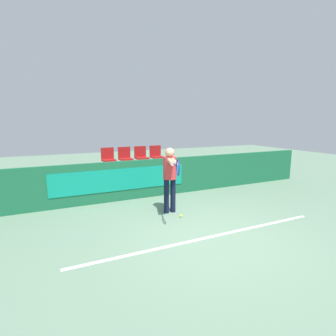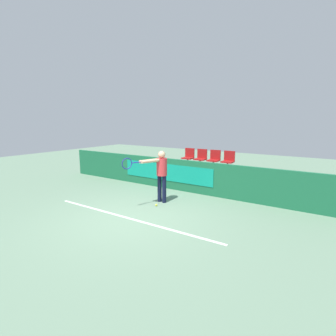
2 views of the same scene
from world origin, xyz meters
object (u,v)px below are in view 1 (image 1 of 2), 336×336
stadium_chair_2 (151,171)px  stadium_chair_3 (167,169)px  stadium_chair_1 (134,172)px  stadium_chair_6 (141,155)px  stadium_chair_7 (156,155)px  tennis_ball (181,216)px  stadium_chair_4 (108,157)px  stadium_chair_5 (125,156)px  stadium_chair_0 (116,174)px  tennis_player (170,173)px

stadium_chair_2 → stadium_chair_3: same height
stadium_chair_1 → stadium_chair_6: stadium_chair_6 is taller
stadium_chair_7 → tennis_ball: 3.78m
stadium_chair_4 → stadium_chair_6: same height
stadium_chair_4 → stadium_chair_5: (0.58, 0.00, 0.00)m
stadium_chair_4 → stadium_chair_5: size_ratio=1.00×
stadium_chair_1 → stadium_chair_7: size_ratio=1.00×
stadium_chair_2 → stadium_chair_6: bearing=90.0°
stadium_chair_7 → stadium_chair_6: bearing=180.0°
stadium_chair_5 → stadium_chair_4: bearing=180.0°
stadium_chair_0 → stadium_chair_3: bearing=0.0°
stadium_chair_6 → tennis_ball: size_ratio=8.87×
stadium_chair_1 → stadium_chair_7: stadium_chair_7 is taller
stadium_chair_4 → stadium_chair_2: bearing=-38.8°
stadium_chair_3 → stadium_chair_7: stadium_chair_7 is taller
stadium_chair_5 → stadium_chair_6: size_ratio=1.00×
stadium_chair_7 → tennis_player: 3.33m
stadium_chair_0 → tennis_ball: stadium_chair_0 is taller
tennis_player → stadium_chair_7: bearing=91.1°
tennis_player → tennis_ball: tennis_player is taller
stadium_chair_4 → stadium_chair_1: bearing=-58.1°
stadium_chair_2 → stadium_chair_5: bearing=121.9°
stadium_chair_6 → tennis_ball: 3.69m
stadium_chair_3 → stadium_chair_7: (0.00, 0.94, 0.39)m
stadium_chair_1 → stadium_chair_7: bearing=38.8°
stadium_chair_2 → stadium_chair_5: stadium_chair_5 is taller
stadium_chair_1 → stadium_chair_5: 1.02m
stadium_chair_4 → stadium_chair_7: 1.75m
stadium_chair_2 → stadium_chair_4: 1.55m
stadium_chair_7 → stadium_chair_4: bearing=180.0°
stadium_chair_0 → stadium_chair_6: bearing=38.8°
stadium_chair_2 → tennis_player: bearing=-99.9°
stadium_chair_2 → stadium_chair_4: bearing=141.2°
stadium_chair_1 → stadium_chair_4: 1.17m
stadium_chair_0 → stadium_chair_6: stadium_chair_6 is taller
stadium_chair_4 → tennis_player: bearing=-76.2°
stadium_chair_3 → tennis_ball: stadium_chair_3 is taller
stadium_chair_5 → stadium_chair_6: (0.58, 0.00, 0.00)m
stadium_chair_7 → stadium_chair_1: bearing=-141.2°
stadium_chair_0 → stadium_chair_3: size_ratio=1.00×
stadium_chair_1 → stadium_chair_2: size_ratio=1.00×
stadium_chair_3 → tennis_player: 2.47m
stadium_chair_7 → stadium_chair_0: bearing=-151.8°
stadium_chair_0 → stadium_chair_1: (0.58, 0.00, 0.00)m
stadium_chair_7 → tennis_player: (-0.97, -3.18, -0.04)m
stadium_chair_0 → stadium_chair_3: (1.75, 0.00, 0.00)m
stadium_chair_6 → stadium_chair_4: bearing=180.0°
stadium_chair_0 → stadium_chair_7: 2.03m
stadium_chair_0 → stadium_chair_3: 1.75m
stadium_chair_2 → stadium_chair_6: stadium_chair_6 is taller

